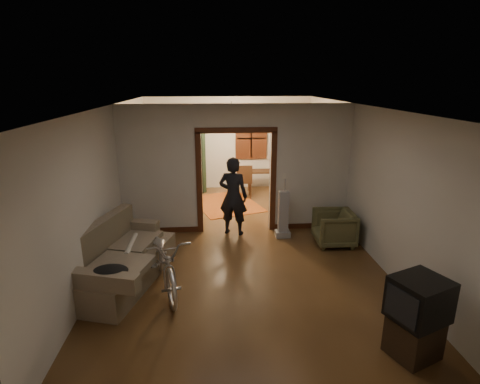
{
  "coord_description": "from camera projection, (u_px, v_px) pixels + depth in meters",
  "views": [
    {
      "loc": [
        -0.54,
        -7.17,
        3.27
      ],
      "look_at": [
        0.0,
        -0.3,
        1.2
      ],
      "focal_mm": 28.0,
      "sensor_mm": 36.0,
      "label": 1
    }
  ],
  "objects": [
    {
      "name": "floor",
      "position": [
        239.0,
        243.0,
        7.83
      ],
      "size": [
        5.0,
        8.5,
        0.01
      ],
      "primitive_type": "cube",
      "color": "#3F2714",
      "rests_on": "ground"
    },
    {
      "name": "ceiling",
      "position": [
        239.0,
        106.0,
        7.02
      ],
      "size": [
        5.0,
        8.5,
        0.01
      ],
      "primitive_type": "cube",
      "color": "white",
      "rests_on": "floor"
    },
    {
      "name": "wall_back",
      "position": [
        228.0,
        143.0,
        11.48
      ],
      "size": [
        5.0,
        0.02,
        2.8
      ],
      "primitive_type": "cube",
      "color": "beige",
      "rests_on": "floor"
    },
    {
      "name": "wall_left",
      "position": [
        110.0,
        181.0,
        7.24
      ],
      "size": [
        0.02,
        8.5,
        2.8
      ],
      "primitive_type": "cube",
      "color": "beige",
      "rests_on": "floor"
    },
    {
      "name": "wall_right",
      "position": [
        361.0,
        176.0,
        7.61
      ],
      "size": [
        0.02,
        8.5,
        2.8
      ],
      "primitive_type": "cube",
      "color": "beige",
      "rests_on": "floor"
    },
    {
      "name": "partition_wall",
      "position": [
        236.0,
        169.0,
        8.14
      ],
      "size": [
        5.0,
        0.14,
        2.8
      ],
      "primitive_type": "cube",
      "color": "beige",
      "rests_on": "floor"
    },
    {
      "name": "door_casing",
      "position": [
        236.0,
        183.0,
        8.23
      ],
      "size": [
        1.74,
        0.2,
        2.32
      ],
      "primitive_type": "cube",
      "color": "#3F1C0E",
      "rests_on": "floor"
    },
    {
      "name": "far_window",
      "position": [
        251.0,
        138.0,
        11.45
      ],
      "size": [
        0.98,
        0.06,
        1.28
      ],
      "primitive_type": "cube",
      "color": "black",
      "rests_on": "wall_back"
    },
    {
      "name": "chandelier",
      "position": [
        231.0,
        117.0,
        9.54
      ],
      "size": [
        0.24,
        0.24,
        0.24
      ],
      "primitive_type": "sphere",
      "color": "#FFE0A5",
      "rests_on": "ceiling"
    },
    {
      "name": "light_switch",
      "position": [
        284.0,
        176.0,
        8.19
      ],
      "size": [
        0.08,
        0.01,
        0.12
      ],
      "primitive_type": "cube",
      "color": "silver",
      "rests_on": "partition_wall"
    },
    {
      "name": "sofa",
      "position": [
        122.0,
        253.0,
        6.19
      ],
      "size": [
        1.59,
        2.43,
        1.03
      ],
      "primitive_type": "cube",
      "rotation": [
        0.0,
        0.0,
        -0.28
      ],
      "color": "brown",
      "rests_on": "floor"
    },
    {
      "name": "rolled_paper",
      "position": [
        131.0,
        245.0,
        6.48
      ],
      "size": [
        0.1,
        0.82,
        0.1
      ],
      "primitive_type": "cylinder",
      "rotation": [
        1.57,
        0.0,
        0.0
      ],
      "color": "beige",
      "rests_on": "sofa"
    },
    {
      "name": "jacket",
      "position": [
        110.0,
        271.0,
        5.28
      ],
      "size": [
        0.51,
        0.38,
        0.15
      ],
      "primitive_type": "ellipsoid",
      "color": "black",
      "rests_on": "sofa"
    },
    {
      "name": "bicycle",
      "position": [
        165.0,
        260.0,
        6.0
      ],
      "size": [
        1.15,
        1.98,
        0.98
      ],
      "primitive_type": "imported",
      "rotation": [
        0.0,
        0.0,
        0.28
      ],
      "color": "silver",
      "rests_on": "floor"
    },
    {
      "name": "armchair",
      "position": [
        334.0,
        228.0,
        7.67
      ],
      "size": [
        0.81,
        0.79,
        0.71
      ],
      "primitive_type": "imported",
      "rotation": [
        0.0,
        0.0,
        -1.61
      ],
      "color": "brown",
      "rests_on": "floor"
    },
    {
      "name": "tv_stand",
      "position": [
        413.0,
        338.0,
        4.58
      ],
      "size": [
        0.68,
        0.65,
        0.48
      ],
      "primitive_type": "cube",
      "rotation": [
        0.0,
        0.0,
        0.39
      ],
      "color": "black",
      "rests_on": "floor"
    },
    {
      "name": "crt_tv",
      "position": [
        420.0,
        299.0,
        4.42
      ],
      "size": [
        0.76,
        0.73,
        0.52
      ],
      "primitive_type": "cube",
      "rotation": [
        0.0,
        0.0,
        0.39
      ],
      "color": "black",
      "rests_on": "tv_stand"
    },
    {
      "name": "vacuum",
      "position": [
        283.0,
        214.0,
        8.01
      ],
      "size": [
        0.37,
        0.32,
        1.03
      ],
      "primitive_type": "cube",
      "rotation": [
        0.0,
        0.0,
        0.26
      ],
      "color": "gray",
      "rests_on": "floor"
    },
    {
      "name": "person",
      "position": [
        233.0,
        196.0,
        8.07
      ],
      "size": [
        0.73,
        0.59,
        1.72
      ],
      "primitive_type": "imported",
      "rotation": [
        0.0,
        0.0,
        2.81
      ],
      "color": "black",
      "rests_on": "floor"
    },
    {
      "name": "oriental_rug",
      "position": [
        226.0,
        204.0,
        10.28
      ],
      "size": [
        2.12,
        2.43,
        0.02
      ],
      "primitive_type": "cube",
      "rotation": [
        0.0,
        0.0,
        0.32
      ],
      "color": "maroon",
      "rests_on": "floor"
    },
    {
      "name": "locker",
      "position": [
        187.0,
        160.0,
        11.12
      ],
      "size": [
        1.11,
        0.83,
        1.98
      ],
      "primitive_type": "cube",
      "rotation": [
        0.0,
        0.0,
        0.32
      ],
      "color": "black",
      "rests_on": "floor"
    },
    {
      "name": "globe",
      "position": [
        186.0,
        128.0,
        10.85
      ],
      "size": [
        0.26,
        0.26,
        0.26
      ],
      "primitive_type": "sphere",
      "color": "#1E5972",
      "rests_on": "locker"
    },
    {
      "name": "desk",
      "position": [
        262.0,
        181.0,
        11.28
      ],
      "size": [
        0.94,
        0.61,
        0.66
      ],
      "primitive_type": "cube",
      "rotation": [
        0.0,
        0.0,
        0.13
      ],
      "color": "#331E11",
      "rests_on": "floor"
    },
    {
      "name": "desk_chair",
      "position": [
        244.0,
        181.0,
        10.71
      ],
      "size": [
        0.53,
        0.53,
        0.98
      ],
      "primitive_type": "cube",
      "rotation": [
        0.0,
        0.0,
        0.25
      ],
      "color": "#331E11",
      "rests_on": "floor"
    }
  ]
}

